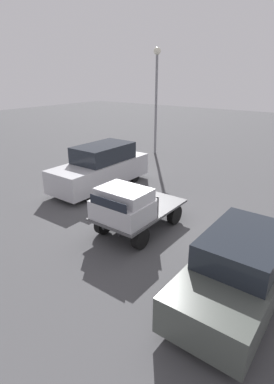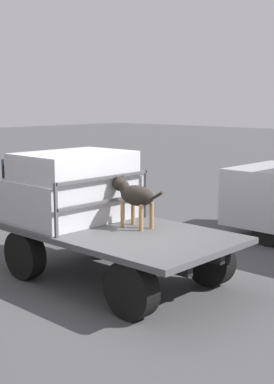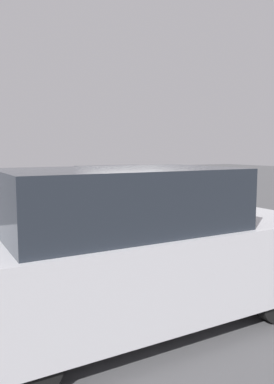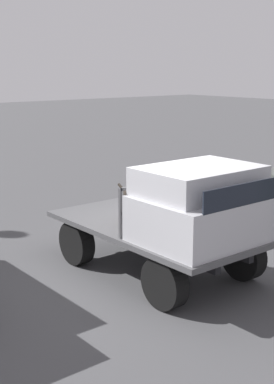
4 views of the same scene
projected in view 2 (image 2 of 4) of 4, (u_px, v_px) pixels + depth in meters
name	position (u px, v px, depth m)	size (l,w,h in m)	color
ground_plane	(116.00, 281.00, 7.66)	(80.00, 80.00, 0.00)	#474749
flatbed_truck	(116.00, 244.00, 7.57)	(3.45, 1.91, 0.77)	black
truck_cab	(71.00, 187.00, 8.09)	(1.39, 1.79, 1.03)	#B7B7BC
truck_headboard	(105.00, 193.00, 7.60)	(0.04, 1.79, 0.73)	#4C4C4F
dog	(133.00, 195.00, 7.58)	(0.98, 0.29, 0.74)	#9E7547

